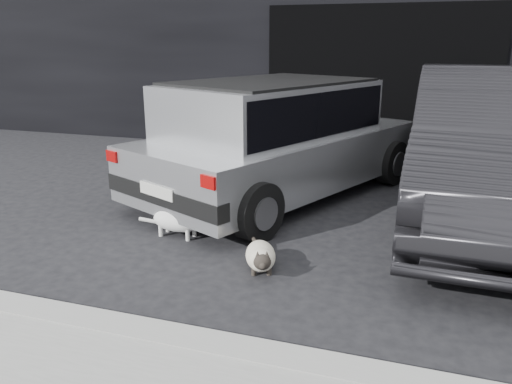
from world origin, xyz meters
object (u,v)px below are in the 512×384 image
(second_car, at_px, (497,145))
(cat_siamese, at_px, (261,257))
(cat_white, at_px, (180,220))
(silver_hatchback, at_px, (276,134))

(second_car, bearing_deg, cat_siamese, -131.98)
(second_car, height_order, cat_white, second_car)
(cat_white, bearing_deg, silver_hatchback, 167.35)
(cat_siamese, relative_size, cat_white, 0.91)
(cat_siamese, bearing_deg, cat_white, -46.22)
(second_car, bearing_deg, silver_hatchback, -179.35)
(silver_hatchback, bearing_deg, second_car, 23.11)
(second_car, distance_m, cat_white, 3.67)
(cat_siamese, distance_m, cat_white, 1.16)
(silver_hatchback, bearing_deg, cat_white, -82.89)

